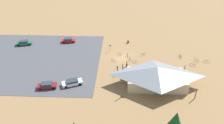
# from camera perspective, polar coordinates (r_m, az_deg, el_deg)

# --- Properties ---
(ground) EXTENTS (160.00, 160.00, 0.00)m
(ground) POSITION_cam_1_polar(r_m,az_deg,el_deg) (59.36, 2.77, 1.14)
(ground) COLOR #937047
(ground) RESTS_ON ground
(parking_lot_asphalt) EXTENTS (42.64, 32.32, 0.05)m
(parking_lot_asphalt) POSITION_cam_1_polar(r_m,az_deg,el_deg) (63.96, -22.80, 0.91)
(parking_lot_asphalt) COLOR #4C4C51
(parking_lot_asphalt) RESTS_ON ground
(bike_pavilion) EXTENTS (15.75, 9.63, 4.79)m
(bike_pavilion) POSITION_cam_1_polar(r_m,az_deg,el_deg) (48.29, 12.12, -3.50)
(bike_pavilion) COLOR #C6B28E
(bike_pavilion) RESTS_ON ground
(trash_bin) EXTENTS (0.60, 0.60, 0.90)m
(trash_bin) POSITION_cam_1_polar(r_m,az_deg,el_deg) (67.89, 4.44, 5.54)
(trash_bin) COLOR brown
(trash_bin) RESTS_ON ground
(lot_sign) EXTENTS (0.56, 0.08, 2.20)m
(lot_sign) POSITION_cam_1_polar(r_m,az_deg,el_deg) (62.16, -0.52, 4.11)
(lot_sign) COLOR #99999E
(lot_sign) RESTS_ON ground
(pine_midwest) EXTENTS (3.56, 3.56, 7.20)m
(pine_midwest) POSITION_cam_1_polar(r_m,az_deg,el_deg) (34.78, 16.91, -15.86)
(pine_midwest) COLOR brown
(pine_midwest) RESTS_ON ground
(bicycle_orange_edge_north) EXTENTS (1.39, 0.95, 0.80)m
(bicycle_orange_edge_north) POSITION_cam_1_polar(r_m,az_deg,el_deg) (60.48, 2.12, 2.15)
(bicycle_orange_edge_north) COLOR black
(bicycle_orange_edge_north) RESTS_ON ground
(bicycle_green_yard_front) EXTENTS (0.96, 1.57, 0.83)m
(bicycle_green_yard_front) POSITION_cam_1_polar(r_m,az_deg,el_deg) (61.98, 22.14, 0.48)
(bicycle_green_yard_front) COLOR black
(bicycle_green_yard_front) RESTS_ON ground
(bicycle_black_front_row) EXTENTS (0.48, 1.76, 0.86)m
(bicycle_black_front_row) POSITION_cam_1_polar(r_m,az_deg,el_deg) (62.46, 18.24, 1.51)
(bicycle_black_front_row) COLOR black
(bicycle_black_front_row) RESTS_ON ground
(bicycle_red_edge_south) EXTENTS (1.63, 0.76, 0.80)m
(bicycle_red_edge_south) POSITION_cam_1_polar(r_m,az_deg,el_deg) (59.45, 21.25, -0.69)
(bicycle_red_edge_south) COLOR black
(bicycle_red_edge_south) RESTS_ON ground
(bicycle_teal_yard_left) EXTENTS (1.48, 0.85, 0.86)m
(bicycle_teal_yard_left) POSITION_cam_1_polar(r_m,az_deg,el_deg) (60.97, 8.53, 2.08)
(bicycle_teal_yard_left) COLOR black
(bicycle_teal_yard_left) RESTS_ON ground
(bicycle_white_near_sign) EXTENTS (1.33, 1.24, 0.81)m
(bicycle_white_near_sign) POSITION_cam_1_polar(r_m,az_deg,el_deg) (57.31, 0.39, 0.45)
(bicycle_white_near_sign) COLOR black
(bicycle_white_near_sign) RESTS_ON ground
(bicycle_purple_mid_cluster) EXTENTS (0.60, 1.73, 0.86)m
(bicycle_purple_mid_cluster) POSITION_cam_1_polar(r_m,az_deg,el_deg) (58.13, 4.99, 0.80)
(bicycle_purple_mid_cluster) COLOR black
(bicycle_purple_mid_cluster) RESTS_ON ground
(bicycle_yellow_trailside) EXTENTS (1.38, 0.98, 0.78)m
(bicycle_yellow_trailside) POSITION_cam_1_polar(r_m,az_deg,el_deg) (62.48, 24.49, 0.14)
(bicycle_yellow_trailside) COLOR black
(bicycle_yellow_trailside) RESTS_ON ground
(bicycle_blue_by_bin) EXTENTS (0.48, 1.72, 0.79)m
(bicycle_blue_by_bin) POSITION_cam_1_polar(r_m,az_deg,el_deg) (60.02, 4.28, 1.85)
(bicycle_blue_by_bin) COLOR black
(bicycle_blue_by_bin) RESTS_ON ground
(bicycle_silver_back_row) EXTENTS (1.52, 0.89, 0.92)m
(bicycle_silver_back_row) POSITION_cam_1_polar(r_m,az_deg,el_deg) (57.20, 6.35, 0.19)
(bicycle_silver_back_row) COLOR black
(bicycle_silver_back_row) RESTS_ON ground
(car_maroon_second_row) EXTENTS (4.44, 2.33, 1.35)m
(car_maroon_second_row) POSITION_cam_1_polar(r_m,az_deg,el_deg) (49.60, -17.38, -6.12)
(car_maroon_second_row) COLOR maroon
(car_maroon_second_row) RESTS_ON parking_lot_asphalt
(car_red_back_corner) EXTENTS (4.48, 2.32, 1.41)m
(car_red_back_corner) POSITION_cam_1_polar(r_m,az_deg,el_deg) (69.55, -11.86, 5.86)
(car_red_back_corner) COLOR red
(car_red_back_corner) RESTS_ON parking_lot_asphalt
(car_white_aisle_side) EXTENTS (5.02, 3.48, 1.32)m
(car_white_aisle_side) POSITION_cam_1_polar(r_m,az_deg,el_deg) (49.13, -10.85, -5.51)
(car_white_aisle_side) COLOR white
(car_white_aisle_side) RESTS_ON parking_lot_asphalt
(car_green_far_end) EXTENTS (4.95, 2.90, 1.44)m
(car_green_far_end) POSITION_cam_1_polar(r_m,az_deg,el_deg) (71.99, -22.97, 4.88)
(car_green_far_end) COLOR #1E6B3D
(car_green_far_end) RESTS_ON parking_lot_asphalt
(visitor_crossing_yard) EXTENTS (0.36, 0.36, 1.81)m
(visitor_crossing_yard) POSITION_cam_1_polar(r_m,az_deg,el_deg) (52.78, 1.49, -1.76)
(visitor_crossing_yard) COLOR #2D3347
(visitor_crossing_yard) RESTS_ON ground
(visitor_near_lot) EXTENTS (0.39, 0.40, 1.76)m
(visitor_near_lot) POSITION_cam_1_polar(r_m,az_deg,el_deg) (51.50, 1.48, -2.72)
(visitor_near_lot) COLOR #2D3347
(visitor_near_lot) RESTS_ON ground
(visitor_by_pavilion) EXTENTS (0.40, 0.39, 1.83)m
(visitor_by_pavilion) POSITION_cam_1_polar(r_m,az_deg,el_deg) (55.01, 4.08, -0.35)
(visitor_by_pavilion) COLOR #2D3347
(visitor_by_pavilion) RESTS_ON ground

